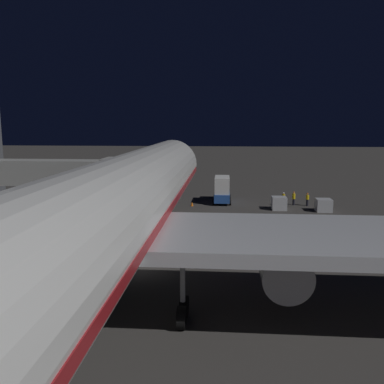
{
  "coord_description": "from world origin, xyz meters",
  "views": [
    {
      "loc": [
        -6.32,
        28.86,
        10.52
      ],
      "look_at": [
        -3.0,
        -12.97,
        3.5
      ],
      "focal_mm": 38.71,
      "sensor_mm": 36.0,
      "label": 1
    }
  ],
  "objects_px": {
    "airliner_at_gate": "(101,223)",
    "ground_crew_marshaller_fwd": "(307,199)",
    "ground_crew_walking_aft": "(283,198)",
    "baggage_container_near_belt": "(279,203)",
    "traffic_cone_nose_port": "(192,204)",
    "traffic_cone_nose_starboard": "(158,203)",
    "jet_bridge": "(35,173)",
    "baggage_container_mid_row": "(324,205)",
    "ops_van": "(222,189)",
    "ground_crew_near_nose_gear": "(294,198)"
  },
  "relations": [
    {
      "from": "airliner_at_gate",
      "to": "ground_crew_marshaller_fwd",
      "type": "distance_m",
      "value": 37.14
    },
    {
      "from": "ground_crew_walking_aft",
      "to": "baggage_container_near_belt",
      "type": "bearing_deg",
      "value": 69.81
    },
    {
      "from": "baggage_container_near_belt",
      "to": "traffic_cone_nose_port",
      "type": "xyz_separation_m",
      "value": [
        10.83,
        -1.34,
        -0.52
      ]
    },
    {
      "from": "traffic_cone_nose_port",
      "to": "ground_crew_walking_aft",
      "type": "bearing_deg",
      "value": -175.42
    },
    {
      "from": "baggage_container_near_belt",
      "to": "traffic_cone_nose_starboard",
      "type": "bearing_deg",
      "value": -5.01
    },
    {
      "from": "airliner_at_gate",
      "to": "jet_bridge",
      "type": "height_order",
      "value": "airliner_at_gate"
    },
    {
      "from": "jet_bridge",
      "to": "traffic_cone_nose_starboard",
      "type": "relative_size",
      "value": 44.03
    },
    {
      "from": "baggage_container_mid_row",
      "to": "traffic_cone_nose_starboard",
      "type": "height_order",
      "value": "baggage_container_mid_row"
    },
    {
      "from": "ground_crew_marshaller_fwd",
      "to": "traffic_cone_nose_starboard",
      "type": "height_order",
      "value": "ground_crew_marshaller_fwd"
    },
    {
      "from": "airliner_at_gate",
      "to": "jet_bridge",
      "type": "bearing_deg",
      "value": -57.27
    },
    {
      "from": "jet_bridge",
      "to": "baggage_container_mid_row",
      "type": "bearing_deg",
      "value": -163.04
    },
    {
      "from": "traffic_cone_nose_port",
      "to": "ops_van",
      "type": "bearing_deg",
      "value": -144.15
    },
    {
      "from": "airliner_at_gate",
      "to": "baggage_container_near_belt",
      "type": "distance_m",
      "value": 33.18
    },
    {
      "from": "jet_bridge",
      "to": "baggage_container_near_belt",
      "type": "relative_size",
      "value": 13.59
    },
    {
      "from": "traffic_cone_nose_starboard",
      "to": "ground_crew_near_nose_gear",
      "type": "bearing_deg",
      "value": -174.5
    },
    {
      "from": "jet_bridge",
      "to": "ground_crew_marshaller_fwd",
      "type": "bearing_deg",
      "value": -156.9
    },
    {
      "from": "ground_crew_marshaller_fwd",
      "to": "ground_crew_walking_aft",
      "type": "bearing_deg",
      "value": 5.68
    },
    {
      "from": "ground_crew_near_nose_gear",
      "to": "ground_crew_walking_aft",
      "type": "height_order",
      "value": "ground_crew_walking_aft"
    },
    {
      "from": "jet_bridge",
      "to": "airliner_at_gate",
      "type": "bearing_deg",
      "value": 122.73
    },
    {
      "from": "baggage_container_near_belt",
      "to": "ground_crew_near_nose_gear",
      "type": "height_order",
      "value": "ground_crew_near_nose_gear"
    },
    {
      "from": "ground_crew_walking_aft",
      "to": "traffic_cone_nose_starboard",
      "type": "relative_size",
      "value": 3.27
    },
    {
      "from": "baggage_container_mid_row",
      "to": "traffic_cone_nose_port",
      "type": "height_order",
      "value": "baggage_container_mid_row"
    },
    {
      "from": "jet_bridge",
      "to": "baggage_container_near_belt",
      "type": "bearing_deg",
      "value": -158.62
    },
    {
      "from": "ground_crew_walking_aft",
      "to": "jet_bridge",
      "type": "bearing_deg",
      "value": 24.9
    },
    {
      "from": "baggage_container_mid_row",
      "to": "traffic_cone_nose_port",
      "type": "distance_m",
      "value": 16.17
    },
    {
      "from": "ground_crew_marshaller_fwd",
      "to": "ground_crew_walking_aft",
      "type": "relative_size",
      "value": 0.94
    },
    {
      "from": "baggage_container_near_belt",
      "to": "jet_bridge",
      "type": "bearing_deg",
      "value": 21.38
    },
    {
      "from": "airliner_at_gate",
      "to": "ground_crew_walking_aft",
      "type": "height_order",
      "value": "airliner_at_gate"
    },
    {
      "from": "baggage_container_near_belt",
      "to": "ground_crew_walking_aft",
      "type": "xyz_separation_m",
      "value": [
        -0.84,
        -2.27,
        0.2
      ]
    },
    {
      "from": "traffic_cone_nose_starboard",
      "to": "jet_bridge",
      "type": "bearing_deg",
      "value": 47.09
    },
    {
      "from": "jet_bridge",
      "to": "baggage_container_mid_row",
      "type": "distance_m",
      "value": 32.88
    },
    {
      "from": "ops_van",
      "to": "ground_crew_walking_aft",
      "type": "relative_size",
      "value": 3.25
    },
    {
      "from": "ground_crew_near_nose_gear",
      "to": "traffic_cone_nose_starboard",
      "type": "bearing_deg",
      "value": 5.5
    },
    {
      "from": "baggage_container_near_belt",
      "to": "ground_crew_marshaller_fwd",
      "type": "distance_m",
      "value": 4.68
    },
    {
      "from": "baggage_container_mid_row",
      "to": "ground_crew_near_nose_gear",
      "type": "relative_size",
      "value": 1.02
    },
    {
      "from": "traffic_cone_nose_port",
      "to": "ground_crew_near_nose_gear",
      "type": "bearing_deg",
      "value": -172.67
    },
    {
      "from": "baggage_container_mid_row",
      "to": "ground_crew_near_nose_gear",
      "type": "xyz_separation_m",
      "value": [
        2.95,
        -3.67,
        0.22
      ]
    },
    {
      "from": "baggage_container_mid_row",
      "to": "traffic_cone_nose_starboard",
      "type": "relative_size",
      "value": 3.28
    },
    {
      "from": "traffic_cone_nose_starboard",
      "to": "ground_crew_marshaller_fwd",
      "type": "bearing_deg",
      "value": -176.29
    },
    {
      "from": "ground_crew_marshaller_fwd",
      "to": "ground_crew_walking_aft",
      "type": "distance_m",
      "value": 3.09
    },
    {
      "from": "ground_crew_walking_aft",
      "to": "traffic_cone_nose_port",
      "type": "distance_m",
      "value": 11.73
    },
    {
      "from": "baggage_container_near_belt",
      "to": "traffic_cone_nose_starboard",
      "type": "relative_size",
      "value": 3.24
    },
    {
      "from": "baggage_container_near_belt",
      "to": "ground_crew_marshaller_fwd",
      "type": "relative_size",
      "value": 1.05
    },
    {
      "from": "ground_crew_near_nose_gear",
      "to": "traffic_cone_nose_starboard",
      "type": "xyz_separation_m",
      "value": [
        17.49,
        1.68,
        -0.7
      ]
    },
    {
      "from": "ops_van",
      "to": "ground_crew_marshaller_fwd",
      "type": "bearing_deg",
      "value": 172.08
    },
    {
      "from": "jet_bridge",
      "to": "baggage_container_mid_row",
      "type": "relative_size",
      "value": 13.41
    },
    {
      "from": "traffic_cone_nose_port",
      "to": "baggage_container_near_belt",
      "type": "bearing_deg",
      "value": 172.97
    },
    {
      "from": "baggage_container_near_belt",
      "to": "ground_crew_near_nose_gear",
      "type": "relative_size",
      "value": 1.0
    },
    {
      "from": "ops_van",
      "to": "ground_crew_near_nose_gear",
      "type": "distance_m",
      "value": 9.37
    },
    {
      "from": "airliner_at_gate",
      "to": "baggage_container_near_belt",
      "type": "bearing_deg",
      "value": -113.37
    }
  ]
}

